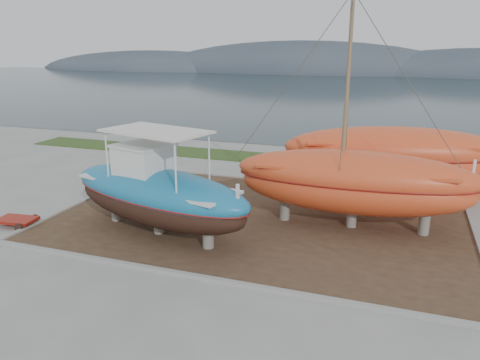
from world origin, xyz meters
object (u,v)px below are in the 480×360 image
(blue_caique, at_px, (157,183))
(orange_sailboat, at_px, (359,117))
(white_dinghy, at_px, (148,187))
(red_trailer, at_px, (17,222))
(orange_bare_hull, at_px, (392,164))

(blue_caique, distance_m, orange_sailboat, 8.69)
(white_dinghy, relative_size, red_trailer, 1.57)
(blue_caique, distance_m, orange_bare_hull, 12.10)
(white_dinghy, distance_m, orange_sailboat, 11.24)
(blue_caique, height_order, white_dinghy, blue_caique)
(blue_caique, bearing_deg, orange_bare_hull, 57.21)
(red_trailer, bearing_deg, white_dinghy, 49.97)
(orange_sailboat, distance_m, red_trailer, 15.40)
(white_dinghy, xyz_separation_m, orange_bare_hull, (11.80, 4.10, 1.22))
(orange_bare_hull, bearing_deg, blue_caique, -149.09)
(orange_sailboat, height_order, orange_bare_hull, orange_sailboat)
(blue_caique, bearing_deg, white_dinghy, 140.16)
(white_dinghy, bearing_deg, orange_bare_hull, -4.79)
(orange_bare_hull, distance_m, red_trailer, 18.05)
(blue_caique, distance_m, white_dinghy, 5.20)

